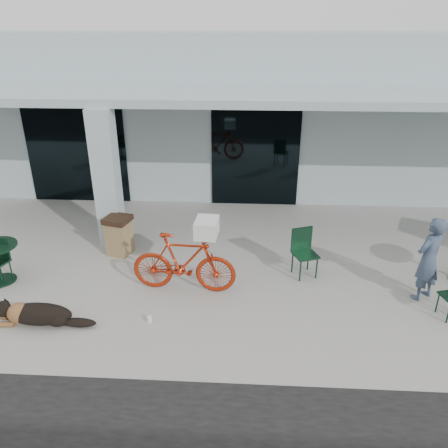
# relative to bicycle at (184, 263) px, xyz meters

# --- Properties ---
(ground) EXTENTS (80.00, 80.00, 0.00)m
(ground) POSITION_rel_bicycle_xyz_m (-0.44, -0.40, -0.60)
(ground) COLOR #A19D97
(ground) RESTS_ON ground
(building) EXTENTS (22.00, 7.00, 4.50)m
(building) POSITION_rel_bicycle_xyz_m (-0.44, 8.10, 1.65)
(building) COLOR #A6B6BC
(building) RESTS_ON ground
(storefront_glass_left) EXTENTS (2.80, 0.06, 2.70)m
(storefront_glass_left) POSITION_rel_bicycle_xyz_m (-3.64, 4.58, 0.75)
(storefront_glass_left) COLOR black
(storefront_glass_left) RESTS_ON ground
(storefront_glass_right) EXTENTS (2.40, 0.06, 2.70)m
(storefront_glass_right) POSITION_rel_bicycle_xyz_m (1.36, 4.58, 0.75)
(storefront_glass_right) COLOR black
(storefront_glass_right) RESTS_ON ground
(column) EXTENTS (0.50, 0.50, 3.12)m
(column) POSITION_rel_bicycle_xyz_m (-1.94, 1.90, 0.96)
(column) COLOR #A6B6BC
(column) RESTS_ON ground
(overhang) EXTENTS (22.00, 2.80, 0.18)m
(overhang) POSITION_rel_bicycle_xyz_m (-0.44, 3.20, 2.61)
(overhang) COLOR #A6B6BC
(overhang) RESTS_ON column
(bicycle) EXTENTS (2.02, 0.69, 1.19)m
(bicycle) POSITION_rel_bicycle_xyz_m (0.00, 0.00, 0.00)
(bicycle) COLOR #A9270D
(bicycle) RESTS_ON ground
(laundry_basket) EXTENTS (0.43, 0.56, 0.32)m
(laundry_basket) POSITION_rel_bicycle_xyz_m (0.45, -0.03, 0.75)
(laundry_basket) COLOR white
(laundry_basket) RESTS_ON bicycle
(dog) EXTENTS (1.35, 0.52, 0.44)m
(dog) POSITION_rel_bicycle_xyz_m (-2.32, -1.20, -0.38)
(dog) COLOR black
(dog) RESTS_ON ground
(cup_near_dog) EXTENTS (0.10, 0.10, 0.11)m
(cup_near_dog) POSITION_rel_bicycle_xyz_m (-0.47, -1.04, -0.54)
(cup_near_dog) COLOR white
(cup_near_dog) RESTS_ON ground
(cafe_chair_far_a) EXTENTS (0.59, 0.62, 0.99)m
(cafe_chair_far_a) POSITION_rel_bicycle_xyz_m (2.36, 0.67, -0.10)
(cafe_chair_far_a) COLOR #11321F
(cafe_chair_far_a) RESTS_ON ground
(person) EXTENTS (0.71, 0.65, 1.63)m
(person) POSITION_rel_bicycle_xyz_m (4.47, 0.00, 0.22)
(person) COLOR #3D4D66
(person) RESTS_ON ground
(trash_receptacle) EXTENTS (0.63, 0.63, 0.88)m
(trash_receptacle) POSITION_rel_bicycle_xyz_m (-1.64, 1.40, -0.15)
(trash_receptacle) COLOR olive
(trash_receptacle) RESTS_ON ground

